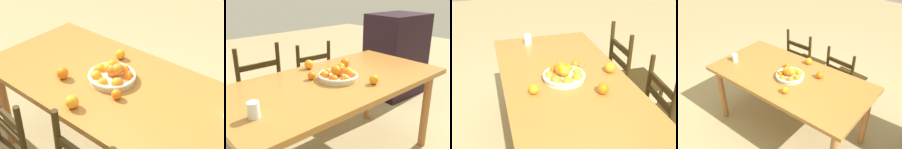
{
  "view_description": "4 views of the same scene",
  "coord_description": "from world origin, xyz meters",
  "views": [
    {
      "loc": [
        -1.12,
        1.32,
        1.96
      ],
      "look_at": [
        0.02,
        -0.01,
        0.82
      ],
      "focal_mm": 52.19,
      "sensor_mm": 36.0,
      "label": 1
    },
    {
      "loc": [
        -1.19,
        -1.36,
        1.46
      ],
      "look_at": [
        0.02,
        -0.01,
        0.82
      ],
      "focal_mm": 40.35,
      "sensor_mm": 36.0,
      "label": 2
    },
    {
      "loc": [
        1.75,
        -0.51,
        1.79
      ],
      "look_at": [
        0.02,
        -0.01,
        0.82
      ],
      "focal_mm": 45.65,
      "sensor_mm": 36.0,
      "label": 3
    },
    {
      "loc": [
        1.46,
        -1.8,
        2.32
      ],
      "look_at": [
        0.02,
        -0.01,
        0.82
      ],
      "focal_mm": 40.67,
      "sensor_mm": 36.0,
      "label": 4
    }
  ],
  "objects": [
    {
      "name": "fruit_bowl",
      "position": [
        0.02,
        -0.02,
        0.82
      ],
      "size": [
        0.31,
        0.31,
        0.14
      ],
      "color": "beige",
      "rests_on": "dining_table"
    },
    {
      "name": "drinking_glass",
      "position": [
        -0.72,
        -0.15,
        0.83
      ],
      "size": [
        0.07,
        0.07,
        0.09
      ],
      "primitive_type": "cylinder",
      "color": "silver",
      "rests_on": "dining_table"
    },
    {
      "name": "dining_table",
      "position": [
        0.0,
        0.0,
        0.69
      ],
      "size": [
        1.8,
        0.9,
        0.78
      ],
      "color": "#A2692C",
      "rests_on": "ground"
    },
    {
      "name": "chair_by_cabinet",
      "position": [
        -0.33,
        0.75,
        0.46
      ],
      "size": [
        0.43,
        0.43,
        0.99
      ],
      "rotation": [
        0.0,
        0.0,
        3.12
      ],
      "color": "black",
      "rests_on": "ground"
    },
    {
      "name": "ground_plane",
      "position": [
        0.0,
        0.0,
        0.0
      ],
      "size": [
        12.0,
        12.0,
        0.0
      ],
      "primitive_type": "plane",
      "color": "tan"
    },
    {
      "name": "chair_near_window",
      "position": [
        0.29,
        0.78,
        0.44
      ],
      "size": [
        0.46,
        0.46,
        0.92
      ],
      "rotation": [
        0.0,
        0.0,
        3.04
      ],
      "color": "black",
      "rests_on": "ground"
    },
    {
      "name": "orange_loose_1",
      "position": [
        0.28,
        0.18,
        0.82
      ],
      "size": [
        0.08,
        0.08,
        0.08
      ],
      "primitive_type": "sphere",
      "color": "orange",
      "rests_on": "dining_table"
    },
    {
      "name": "orange_loose_3",
      "position": [
        0.01,
        0.35,
        0.82
      ],
      "size": [
        0.08,
        0.08,
        0.08
      ],
      "primitive_type": "sphere",
      "color": "orange",
      "rests_on": "dining_table"
    },
    {
      "name": "orange_loose_2",
      "position": [
        -0.13,
        0.12,
        0.81
      ],
      "size": [
        0.06,
        0.06,
        0.06
      ],
      "primitive_type": "sphere",
      "color": "orange",
      "rests_on": "dining_table"
    },
    {
      "name": "orange_loose_0",
      "position": [
        0.15,
        -0.26,
        0.81
      ],
      "size": [
        0.07,
        0.07,
        0.07
      ],
      "primitive_type": "sphere",
      "color": "orange",
      "rests_on": "dining_table"
    }
  ]
}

